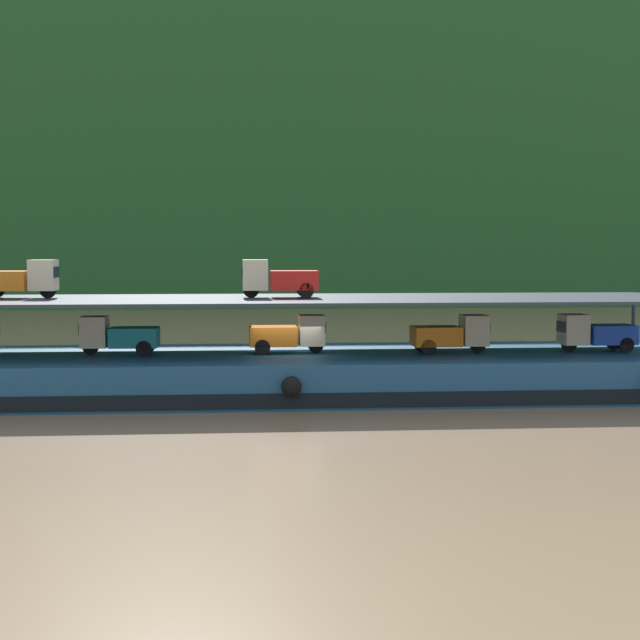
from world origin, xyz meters
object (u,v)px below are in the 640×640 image
mini_truck_lower_aft (118,336)px  mini_truck_lower_bow (595,333)px  mini_truck_lower_mid (289,334)px  mini_truck_upper_stern (20,279)px  mini_truck_upper_mid (278,279)px  cargo_barge (286,374)px  mini_truck_lower_fore (451,334)px

mini_truck_lower_aft → mini_truck_lower_bow: same height
mini_truck_lower_mid → mini_truck_upper_stern: 9.81m
mini_truck_upper_mid → mini_truck_lower_mid: bearing=-29.8°
mini_truck_lower_aft → mini_truck_upper_mid: (5.71, 0.26, 2.00)m
mini_truck_lower_aft → mini_truck_upper_mid: mini_truck_upper_mid is taller
cargo_barge → mini_truck_lower_mid: (0.10, 0.05, 1.44)m
mini_truck_lower_aft → mini_truck_lower_bow: (17.31, -0.31, 0.00)m
mini_truck_lower_mid → mini_truck_upper_stern: bearing=176.8°
mini_truck_lower_bow → mini_truck_lower_aft: bearing=179.0°
mini_truck_lower_fore → mini_truck_lower_mid: bearing=175.2°
cargo_barge → mini_truck_lower_mid: 1.45m
mini_truck_lower_aft → mini_truck_upper_stern: mini_truck_upper_stern is taller
cargo_barge → mini_truck_lower_mid: bearing=27.1°
mini_truck_lower_bow → mini_truck_upper_mid: 11.78m
mini_truck_lower_fore → mini_truck_upper_mid: size_ratio=1.01×
mini_truck_lower_bow → mini_truck_lower_mid: bearing=178.2°
mini_truck_lower_mid → mini_truck_lower_fore: 5.88m
mini_truck_lower_fore → cargo_barge: bearing=175.7°
mini_truck_upper_mid → mini_truck_lower_fore: bearing=-6.4°
cargo_barge → mini_truck_lower_bow: mini_truck_lower_bow is taller
mini_truck_lower_fore → mini_truck_upper_mid: 6.57m
mini_truck_lower_aft → mini_truck_lower_fore: bearing=-2.1°
cargo_barge → mini_truck_upper_mid: mini_truck_upper_mid is taller
mini_truck_lower_aft → cargo_barge: bearing=0.0°
mini_truck_lower_aft → mini_truck_lower_mid: bearing=0.5°
cargo_barge → mini_truck_lower_fore: (5.96, -0.45, 1.44)m
mini_truck_lower_fore → mini_truck_lower_aft: bearing=177.9°
mini_truck_upper_stern → mini_truck_lower_aft: bearing=-9.5°
mini_truck_lower_aft → mini_truck_upper_stern: size_ratio=1.00×
mini_truck_lower_fore → mini_truck_lower_bow: 5.39m
cargo_barge → mini_truck_lower_aft: (-5.97, -0.00, 1.44)m
mini_truck_lower_fore → mini_truck_upper_stern: (-15.45, 1.03, 2.00)m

